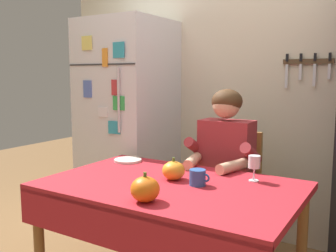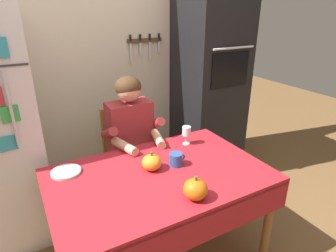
{
  "view_description": "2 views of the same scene",
  "coord_description": "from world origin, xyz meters",
  "px_view_note": "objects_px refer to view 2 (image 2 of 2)",
  "views": [
    {
      "loc": [
        1.04,
        -1.63,
        1.33
      ],
      "look_at": [
        -0.11,
        0.26,
        1.03
      ],
      "focal_mm": 40.03,
      "sensor_mm": 36.0,
      "label": 1
    },
    {
      "loc": [
        -0.73,
        -1.33,
        1.75
      ],
      "look_at": [
        0.13,
        0.22,
        1.0
      ],
      "focal_mm": 30.73,
      "sensor_mm": 36.0,
      "label": 2
    }
  ],
  "objects_px": {
    "chair_behind_person": "(127,153)",
    "pumpkin_medium": "(195,189)",
    "coffee_mug": "(176,159)",
    "serving_tray": "(66,172)",
    "wine_glass": "(186,132)",
    "pumpkin_large": "(152,162)",
    "wall_oven": "(209,79)",
    "seated_person": "(133,138)",
    "dining_table": "(161,186)"
  },
  "relations": [
    {
      "from": "wall_oven",
      "to": "chair_behind_person",
      "type": "distance_m",
      "value": 1.13
    },
    {
      "from": "chair_behind_person",
      "to": "pumpkin_medium",
      "type": "relative_size",
      "value": 6.49
    },
    {
      "from": "chair_behind_person",
      "to": "seated_person",
      "type": "distance_m",
      "value": 0.29
    },
    {
      "from": "wall_oven",
      "to": "dining_table",
      "type": "distance_m",
      "value": 1.45
    },
    {
      "from": "wall_oven",
      "to": "wine_glass",
      "type": "relative_size",
      "value": 14.25
    },
    {
      "from": "coffee_mug",
      "to": "wall_oven",
      "type": "bearing_deg",
      "value": 43.69
    },
    {
      "from": "seated_person",
      "to": "wine_glass",
      "type": "bearing_deg",
      "value": -43.24
    },
    {
      "from": "chair_behind_person",
      "to": "pumpkin_large",
      "type": "relative_size",
      "value": 7.08
    },
    {
      "from": "seated_person",
      "to": "wall_oven",
      "type": "bearing_deg",
      "value": 17.89
    },
    {
      "from": "dining_table",
      "to": "wine_glass",
      "type": "height_order",
      "value": "wine_glass"
    },
    {
      "from": "chair_behind_person",
      "to": "dining_table",
      "type": "bearing_deg",
      "value": -94.48
    },
    {
      "from": "wall_oven",
      "to": "wine_glass",
      "type": "height_order",
      "value": "wall_oven"
    },
    {
      "from": "coffee_mug",
      "to": "serving_tray",
      "type": "relative_size",
      "value": 0.61
    },
    {
      "from": "chair_behind_person",
      "to": "serving_tray",
      "type": "bearing_deg",
      "value": -141.5
    },
    {
      "from": "coffee_mug",
      "to": "pumpkin_medium",
      "type": "height_order",
      "value": "pumpkin_medium"
    },
    {
      "from": "pumpkin_medium",
      "to": "serving_tray",
      "type": "xyz_separation_m",
      "value": [
        -0.59,
        0.63,
        -0.05
      ]
    },
    {
      "from": "wine_glass",
      "to": "pumpkin_large",
      "type": "height_order",
      "value": "wine_glass"
    },
    {
      "from": "pumpkin_large",
      "to": "dining_table",
      "type": "bearing_deg",
      "value": -77.24
    },
    {
      "from": "seated_person",
      "to": "pumpkin_medium",
      "type": "relative_size",
      "value": 8.69
    },
    {
      "from": "serving_tray",
      "to": "pumpkin_large",
      "type": "bearing_deg",
      "value": -24.57
    },
    {
      "from": "serving_tray",
      "to": "coffee_mug",
      "type": "bearing_deg",
      "value": -21.02
    },
    {
      "from": "chair_behind_person",
      "to": "wall_oven",
      "type": "bearing_deg",
      "value": 7.5
    },
    {
      "from": "wall_oven",
      "to": "pumpkin_large",
      "type": "xyz_separation_m",
      "value": [
        -1.07,
        -0.83,
        -0.26
      ]
    },
    {
      "from": "wine_glass",
      "to": "pumpkin_medium",
      "type": "bearing_deg",
      "value": -118.21
    },
    {
      "from": "dining_table",
      "to": "wine_glass",
      "type": "distance_m",
      "value": 0.52
    },
    {
      "from": "chair_behind_person",
      "to": "serving_tray",
      "type": "distance_m",
      "value": 0.79
    },
    {
      "from": "wall_oven",
      "to": "serving_tray",
      "type": "xyz_separation_m",
      "value": [
        -1.58,
        -0.6,
        -0.3
      ]
    },
    {
      "from": "dining_table",
      "to": "chair_behind_person",
      "type": "relative_size",
      "value": 1.51
    },
    {
      "from": "seated_person",
      "to": "coffee_mug",
      "type": "distance_m",
      "value": 0.55
    },
    {
      "from": "seated_person",
      "to": "chair_behind_person",
      "type": "bearing_deg",
      "value": 90.0
    },
    {
      "from": "wall_oven",
      "to": "seated_person",
      "type": "distance_m",
      "value": 1.08
    },
    {
      "from": "pumpkin_large",
      "to": "pumpkin_medium",
      "type": "relative_size",
      "value": 0.92
    },
    {
      "from": "chair_behind_person",
      "to": "serving_tray",
      "type": "height_order",
      "value": "chair_behind_person"
    },
    {
      "from": "wine_glass",
      "to": "pumpkin_large",
      "type": "distance_m",
      "value": 0.46
    },
    {
      "from": "pumpkin_large",
      "to": "pumpkin_medium",
      "type": "xyz_separation_m",
      "value": [
        0.08,
        -0.4,
        0.01
      ]
    },
    {
      "from": "dining_table",
      "to": "wine_glass",
      "type": "xyz_separation_m",
      "value": [
        0.38,
        0.3,
        0.19
      ]
    },
    {
      "from": "chair_behind_person",
      "to": "pumpkin_large",
      "type": "height_order",
      "value": "chair_behind_person"
    },
    {
      "from": "wine_glass",
      "to": "pumpkin_medium",
      "type": "xyz_separation_m",
      "value": [
        -0.33,
        -0.61,
        -0.04
      ]
    },
    {
      "from": "wine_glass",
      "to": "serving_tray",
      "type": "relative_size",
      "value": 0.77
    },
    {
      "from": "dining_table",
      "to": "coffee_mug",
      "type": "relative_size",
      "value": 11.97
    },
    {
      "from": "wine_glass",
      "to": "coffee_mug",
      "type": "bearing_deg",
      "value": -134.35
    },
    {
      "from": "seated_person",
      "to": "pumpkin_medium",
      "type": "distance_m",
      "value": 0.91
    },
    {
      "from": "wine_glass",
      "to": "serving_tray",
      "type": "xyz_separation_m",
      "value": [
        -0.91,
        0.02,
        -0.1
      ]
    },
    {
      "from": "pumpkin_medium",
      "to": "serving_tray",
      "type": "bearing_deg",
      "value": 132.95
    },
    {
      "from": "serving_tray",
      "to": "chair_behind_person",
      "type": "bearing_deg",
      "value": 38.5
    },
    {
      "from": "serving_tray",
      "to": "wine_glass",
      "type": "bearing_deg",
      "value": -1.34
    },
    {
      "from": "pumpkin_medium",
      "to": "seated_person",
      "type": "bearing_deg",
      "value": 89.7
    },
    {
      "from": "coffee_mug",
      "to": "pumpkin_large",
      "type": "xyz_separation_m",
      "value": [
        -0.17,
        0.03,
        0.01
      ]
    },
    {
      "from": "wall_oven",
      "to": "pumpkin_medium",
      "type": "xyz_separation_m",
      "value": [
        -0.99,
        -1.23,
        -0.25
      ]
    },
    {
      "from": "chair_behind_person",
      "to": "coffee_mug",
      "type": "height_order",
      "value": "chair_behind_person"
    }
  ]
}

